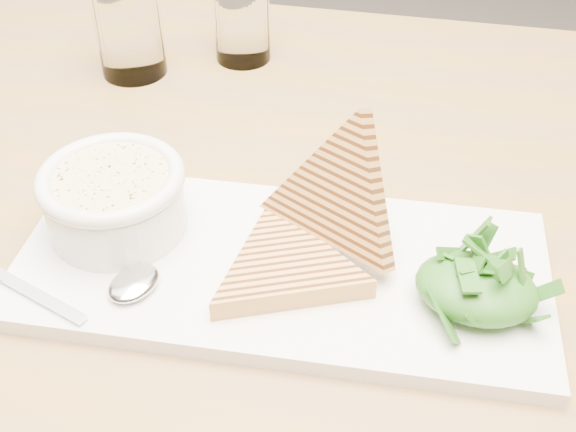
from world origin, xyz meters
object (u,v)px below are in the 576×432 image
(table_top, at_px, (161,206))
(platter, at_px, (281,268))
(soup_bowl, at_px, (116,206))
(glass_near, at_px, (129,26))
(glass_far, at_px, (242,19))

(table_top, relative_size, platter, 2.98)
(soup_bowl, relative_size, glass_near, 1.00)
(table_top, xyz_separation_m, glass_near, (-0.13, 0.21, 0.08))
(glass_near, distance_m, glass_far, 0.14)
(soup_bowl, distance_m, glass_near, 0.31)
(glass_near, bearing_deg, glass_far, 31.93)
(table_top, distance_m, soup_bowl, 0.10)
(table_top, height_order, platter, platter)
(glass_far, bearing_deg, table_top, -87.78)
(table_top, xyz_separation_m, glass_far, (-0.01, 0.28, 0.07))
(platter, relative_size, glass_far, 4.25)
(platter, xyz_separation_m, glass_far, (-0.16, 0.36, 0.04))
(table_top, height_order, soup_bowl, soup_bowl)
(platter, height_order, glass_far, glass_far)
(soup_bowl, bearing_deg, platter, -0.64)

